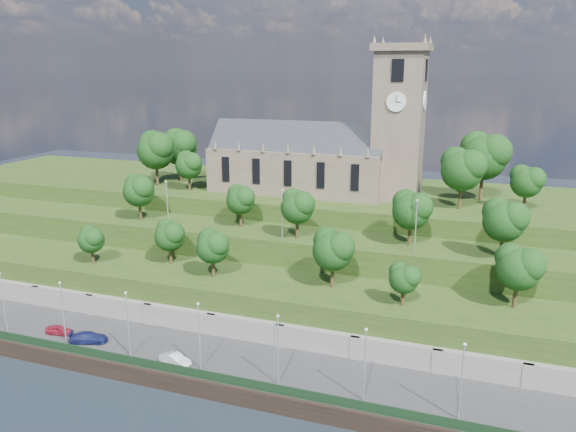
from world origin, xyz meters
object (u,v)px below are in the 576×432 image
at_px(car_middle, 175,359).
at_px(car_right, 89,337).
at_px(church, 324,152).
at_px(car_left, 59,330).

distance_m(car_middle, car_right, 13.84).
bearing_deg(car_middle, car_right, 97.54).
height_order(church, car_middle, church).
xyz_separation_m(church, car_middle, (-6.33, -43.47, -19.82)).
xyz_separation_m(car_middle, car_right, (-13.79, 1.20, 0.02)).
bearing_deg(car_middle, car_left, 97.04).
bearing_deg(church, car_right, -115.45).
bearing_deg(car_left, car_right, -104.89).
height_order(car_middle, car_right, car_right).
relative_size(church, car_middle, 9.12).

